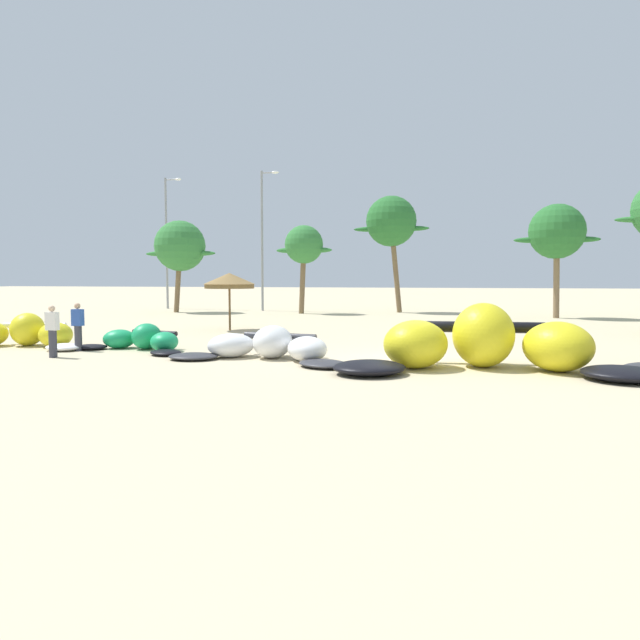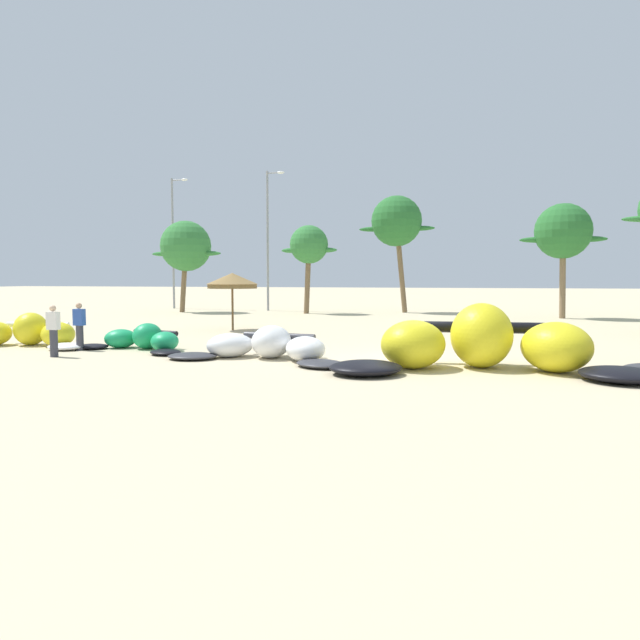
{
  "view_description": "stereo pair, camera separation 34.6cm",
  "coord_description": "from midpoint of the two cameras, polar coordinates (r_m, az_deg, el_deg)",
  "views": [
    {
      "loc": [
        1.37,
        -16.99,
        2.45
      ],
      "look_at": [
        -3.08,
        2.0,
        1.0
      ],
      "focal_mm": 31.66,
      "sensor_mm": 36.0,
      "label": 1
    },
    {
      "loc": [
        1.71,
        -16.91,
        2.45
      ],
      "look_at": [
        -3.08,
        2.0,
        1.0
      ],
      "focal_mm": 31.66,
      "sensor_mm": 36.0,
      "label": 2
    }
  ],
  "objects": [
    {
      "name": "lamppost_west",
      "position": [
        47.33,
        -14.34,
        8.09
      ],
      "size": [
        1.48,
        0.24,
        10.43
      ],
      "color": "gray",
      "rests_on": "ground"
    },
    {
      "name": "kite_left",
      "position": [
        20.26,
        -17.05,
        -1.91
      ],
      "size": [
        4.55,
        2.65,
        0.89
      ],
      "color": "black",
      "rests_on": "ground"
    },
    {
      "name": "person_near_kites",
      "position": [
        19.31,
        -24.88,
        -0.99
      ],
      "size": [
        0.36,
        0.24,
        1.62
      ],
      "color": "#383842",
      "rests_on": "ground"
    },
    {
      "name": "palm_center_left",
      "position": [
        37.59,
        23.6,
        8.15
      ],
      "size": [
        5.02,
        3.34,
        6.97
      ],
      "color": "#7F6647",
      "rests_on": "ground"
    },
    {
      "name": "kite_center",
      "position": [
        15.68,
        16.77,
        -2.41
      ],
      "size": [
        8.35,
        4.07,
        1.77
      ],
      "color": "black",
      "rests_on": "ground"
    },
    {
      "name": "palm_leftmost",
      "position": [
        41.77,
        -13.18,
        7.23
      ],
      "size": [
        5.41,
        3.61,
        6.56
      ],
      "color": "brown",
      "rests_on": "ground"
    },
    {
      "name": "kite_left_of_center",
      "position": [
        17.13,
        -4.8,
        -2.68
      ],
      "size": [
        5.92,
        3.09,
        1.0
      ],
      "color": "#333338",
      "rests_on": "ground"
    },
    {
      "name": "palm_left_of_gap",
      "position": [
        41.0,
        7.99,
        9.78
      ],
      "size": [
        5.39,
        3.59,
        8.29
      ],
      "color": "brown",
      "rests_on": "ground"
    },
    {
      "name": "kite_far_left",
      "position": [
        22.87,
        -27.24,
        -1.22
      ],
      "size": [
        5.66,
        2.91,
        1.2
      ],
      "color": "white",
      "rests_on": "ground"
    },
    {
      "name": "palm_left",
      "position": [
        39.15,
        -0.87,
        7.51
      ],
      "size": [
        3.97,
        2.64,
        6.1
      ],
      "color": "brown",
      "rests_on": "ground"
    },
    {
      "name": "beach_umbrella_near_van",
      "position": [
        26.81,
        -8.5,
        3.95
      ],
      "size": [
        2.43,
        2.43,
        2.7
      ],
      "color": "brown",
      "rests_on": "ground"
    },
    {
      "name": "person_by_umbrellas",
      "position": [
        20.7,
        -22.7,
        -0.59
      ],
      "size": [
        0.36,
        0.24,
        1.62
      ],
      "color": "#383842",
      "rests_on": "ground"
    },
    {
      "name": "lamppost_west_center",
      "position": [
        42.84,
        -4.97,
        8.59
      ],
      "size": [
        1.43,
        0.24,
        10.4
      ],
      "color": "gray",
      "rests_on": "ground"
    },
    {
      "name": "ground_plane",
      "position": [
        17.19,
        8.96,
        -3.99
      ],
      "size": [
        260.0,
        260.0,
        0.0
      ],
      "primitive_type": "plane",
      "color": "beige"
    }
  ]
}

